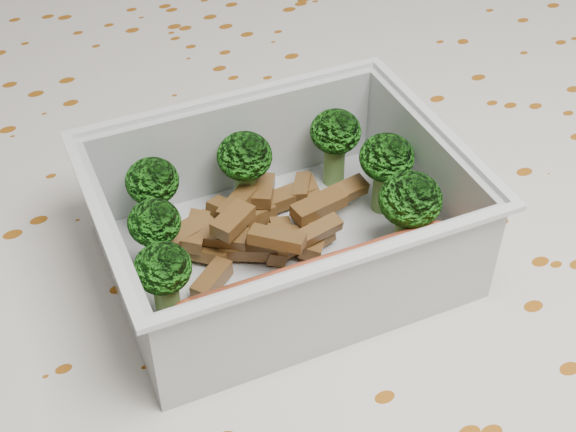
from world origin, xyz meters
name	(u,v)px	position (x,y,z in m)	size (l,w,h in m)	color
dining_table	(295,363)	(0.00, 0.00, 0.67)	(1.40, 0.90, 0.75)	brown
tablecloth	(296,303)	(0.00, 0.00, 0.72)	(1.46, 0.96, 0.19)	beige
lunch_container	(281,231)	(-0.01, 0.00, 0.78)	(0.17, 0.14, 0.06)	silver
broccoli_florets	(281,188)	(0.00, 0.01, 0.79)	(0.15, 0.09, 0.04)	#608C3F
meat_pile	(263,225)	(-0.01, 0.01, 0.77)	(0.11, 0.07, 0.03)	brown
sausage	(322,281)	(-0.01, -0.04, 0.77)	(0.14, 0.03, 0.02)	#C75130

